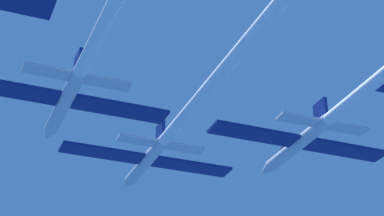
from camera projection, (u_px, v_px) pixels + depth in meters
The scene contains 1 object.
jet_lead at pixel (234, 57), 58.84m from camera, with size 18.68×72.09×3.09m.
Camera 1 is at (-21.38, -68.14, -30.70)m, focal length 67.84 mm.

